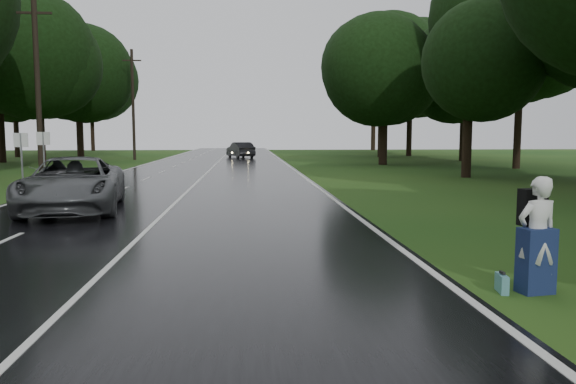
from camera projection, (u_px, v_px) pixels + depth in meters
name	position (u px, v px, depth m)	size (l,w,h in m)	color
ground	(115.00, 263.00, 10.49)	(160.00, 160.00, 0.00)	#284B16
road	(201.00, 179.00, 30.33)	(12.00, 140.00, 0.04)	black
lane_center	(201.00, 178.00, 30.32)	(0.12, 140.00, 0.01)	silver
grey_car	(73.00, 184.00, 17.36)	(2.85, 6.18, 1.72)	#4F5154
far_car	(240.00, 150.00, 57.80)	(1.73, 4.97, 1.64)	black
hitchhiker	(537.00, 239.00, 8.46)	(0.73, 0.68, 1.83)	silver
suitcase	(502.00, 283.00, 8.54)	(0.12, 0.40, 0.28)	teal
utility_pole_mid	(42.00, 180.00, 29.51)	(1.80, 0.28, 9.79)	black
utility_pole_far	(135.00, 160.00, 53.93)	(1.80, 0.28, 10.70)	black
road_sign_a	(23.00, 191.00, 23.86)	(0.61, 0.10, 2.53)	white
road_sign_b	(45.00, 186.00, 26.46)	(0.62, 0.10, 2.59)	white
tree_left_e	(42.00, 165.00, 44.55)	(9.39, 9.39, 14.68)	black
tree_left_f	(81.00, 159.00, 56.22)	(9.43, 9.43, 14.73)	black
tree_right_d	(466.00, 177.00, 31.67)	(7.63, 7.63, 11.92)	black
tree_right_e	(383.00, 165.00, 45.25)	(8.16, 8.16, 12.75)	black
tree_right_f	(380.00, 157.00, 60.30)	(10.78, 10.78, 16.85)	black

